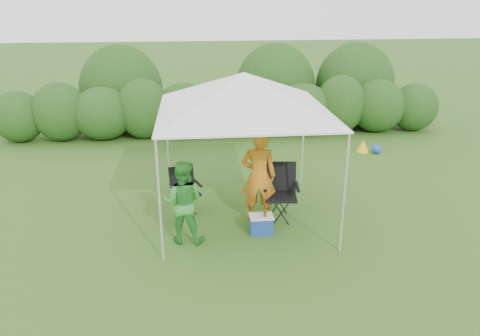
{
  "coord_description": "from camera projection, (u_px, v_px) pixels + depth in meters",
  "views": [
    {
      "loc": [
        -0.91,
        -7.8,
        4.19
      ],
      "look_at": [
        -0.08,
        0.4,
        1.05
      ],
      "focal_mm": 35.0,
      "sensor_mm": 36.0,
      "label": 1
    }
  ],
  "objects": [
    {
      "name": "bottle",
      "position": [
        265.0,
        211.0,
        8.41
      ],
      "size": [
        0.06,
        0.06,
        0.22
      ],
      "primitive_type": "cylinder",
      "color": "#592D0C",
      "rests_on": "cooler"
    },
    {
      "name": "cooler",
      "position": [
        261.0,
        224.0,
        8.55
      ],
      "size": [
        0.43,
        0.31,
        0.36
      ],
      "rotation": [
        0.0,
        0.0,
        0.01
      ],
      "color": "navy",
      "rests_on": "ground"
    },
    {
      "name": "lawn_toy",
      "position": [
        366.0,
        147.0,
        12.9
      ],
      "size": [
        0.63,
        0.52,
        0.31
      ],
      "color": "gold",
      "rests_on": "ground"
    },
    {
      "name": "chair_left",
      "position": [
        184.0,
        186.0,
        9.35
      ],
      "size": [
        0.68,
        0.65,
        0.91
      ],
      "rotation": [
        0.0,
        0.0,
        0.35
      ],
      "color": "black",
      "rests_on": "ground"
    },
    {
      "name": "hedge",
      "position": [
        224.0,
        109.0,
        14.11
      ],
      "size": [
        13.5,
        1.53,
        1.8
      ],
      "color": "#234B17",
      "rests_on": "ground"
    },
    {
      "name": "ground",
      "position": [
        246.0,
        227.0,
        8.83
      ],
      "size": [
        70.0,
        70.0,
        0.0
      ],
      "primitive_type": "plane",
      "color": "#39631F"
    },
    {
      "name": "chair_right",
      "position": [
        280.0,
        188.0,
        9.04
      ],
      "size": [
        0.72,
        0.67,
        1.08
      ],
      "rotation": [
        0.0,
        0.0,
        -0.11
      ],
      "color": "black",
      "rests_on": "ground"
    },
    {
      "name": "man",
      "position": [
        259.0,
        176.0,
        8.82
      ],
      "size": [
        0.7,
        0.5,
        1.81
      ],
      "primitive_type": "imported",
      "rotation": [
        0.0,
        0.0,
        3.04
      ],
      "color": "#C26816",
      "rests_on": "ground"
    },
    {
      "name": "canopy",
      "position": [
        244.0,
        93.0,
        8.42
      ],
      "size": [
        3.1,
        3.1,
        2.83
      ],
      "color": "silver",
      "rests_on": "ground"
    },
    {
      "name": "woman",
      "position": [
        183.0,
        202.0,
        8.1
      ],
      "size": [
        0.83,
        0.7,
        1.51
      ],
      "primitive_type": "imported",
      "rotation": [
        0.0,
        0.0,
        2.95
      ],
      "color": "green",
      "rests_on": "ground"
    }
  ]
}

